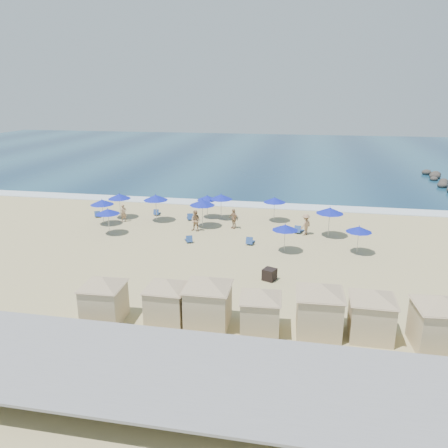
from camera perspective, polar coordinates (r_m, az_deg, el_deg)
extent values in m
plane|color=tan|center=(31.84, -2.12, -4.29)|extent=(160.00, 160.00, 0.00)
cube|color=#0D2D4A|center=(84.96, 6.29, 9.08)|extent=(160.00, 80.00, 0.06)
cube|color=white|center=(46.36, 2.16, 2.59)|extent=(160.00, 2.50, 0.08)
cube|color=gray|center=(20.47, -10.59, -15.83)|extent=(160.00, 2.20, 1.10)
cube|color=gray|center=(17.88, -14.35, -19.13)|extent=(160.00, 4.00, 0.12)
ellipsoid|color=#292522|center=(60.81, 26.63, 4.55)|extent=(1.24, 1.24, 0.81)
ellipsoid|color=#292522|center=(62.36, 26.71, 4.79)|extent=(1.16, 1.16, 0.75)
ellipsoid|color=#292522|center=(63.92, 26.78, 5.02)|extent=(1.08, 1.08, 0.70)
ellipsoid|color=#292522|center=(65.12, 25.72, 5.33)|extent=(1.00, 1.00, 0.65)
ellipsoid|color=#292522|center=(66.65, 25.83, 5.66)|extent=(1.48, 1.48, 0.96)
ellipsoid|color=#292522|center=(68.20, 25.91, 5.86)|extent=(1.40, 1.40, 0.91)
ellipsoid|color=#292522|center=(69.43, 24.94, 6.13)|extent=(1.32, 1.32, 0.86)
cube|color=black|center=(28.06, 5.96, -6.57)|extent=(0.98, 0.98, 0.75)
cube|color=#C8B289|center=(23.90, -15.37, -9.92)|extent=(2.04, 2.04, 1.96)
cube|color=tan|center=(23.48, -15.56, -7.78)|extent=(2.14, 2.14, 0.08)
pyramid|color=tan|center=(23.28, -15.66, -6.68)|extent=(4.29, 4.29, 0.49)
cube|color=#C8B289|center=(23.11, -7.44, -10.42)|extent=(1.94, 1.94, 1.93)
cube|color=tan|center=(22.68, -7.54, -8.26)|extent=(2.04, 2.04, 0.08)
pyramid|color=tan|center=(22.48, -7.58, -7.14)|extent=(4.23, 4.23, 0.48)
cube|color=#C8B289|center=(22.62, -2.09, -10.63)|extent=(2.16, 2.16, 2.13)
cube|color=tan|center=(22.15, -2.12, -8.18)|extent=(2.27, 2.27, 0.09)
pyramid|color=tan|center=(21.93, -2.14, -6.92)|extent=(4.67, 4.67, 0.53)
cube|color=#C8B289|center=(22.13, 4.76, -11.74)|extent=(1.98, 1.98, 1.86)
cube|color=tan|center=(21.70, 4.82, -9.58)|extent=(2.08, 2.08, 0.07)
pyramid|color=tan|center=(21.50, 4.85, -8.47)|extent=(4.08, 4.08, 0.47)
cube|color=#C8B289|center=(22.42, 12.28, -11.31)|extent=(2.22, 2.22, 2.13)
cube|color=tan|center=(21.95, 12.45, -8.85)|extent=(2.34, 2.34, 0.09)
pyramid|color=tan|center=(21.72, 12.54, -7.59)|extent=(4.66, 4.66, 0.53)
cube|color=#C8B289|center=(22.77, 18.64, -11.57)|extent=(2.02, 2.02, 2.01)
cube|color=tan|center=(22.32, 18.88, -9.29)|extent=(2.12, 2.12, 0.08)
pyramid|color=tan|center=(22.11, 19.01, -8.12)|extent=(4.40, 4.40, 0.50)
cube|color=#C8B289|center=(23.04, 26.14, -11.99)|extent=(2.30, 2.30, 2.12)
cube|color=tan|center=(22.57, 26.49, -9.62)|extent=(2.41, 2.41, 0.08)
pyramid|color=tan|center=(22.36, 26.67, -8.40)|extent=(4.63, 4.63, 0.53)
cylinder|color=#A5A8AD|center=(42.35, -13.42, 2.04)|extent=(0.05, 0.05, 1.93)
cone|color=#0E1BA2|center=(42.08, -13.52, 3.54)|extent=(2.13, 2.13, 0.46)
sphere|color=#0E1BA2|center=(42.02, -13.55, 3.91)|extent=(0.08, 0.08, 0.08)
cylinder|color=#A5A8AD|center=(40.62, -15.52, 1.23)|extent=(0.05, 0.05, 1.90)
cone|color=#0E1BA2|center=(40.34, -15.65, 2.77)|extent=(2.10, 2.10, 0.45)
sphere|color=#0E1BA2|center=(40.28, -15.68, 3.15)|extent=(0.08, 0.08, 0.08)
cylinder|color=#A5A8AD|center=(40.66, -8.83, 1.77)|extent=(0.05, 0.05, 2.04)
cone|color=#0E1BA2|center=(40.37, -8.91, 3.43)|extent=(2.26, 2.26, 0.48)
sphere|color=#0E1BA2|center=(40.30, -8.93, 3.84)|extent=(0.09, 0.09, 0.09)
cylinder|color=#A5A8AD|center=(37.77, -14.82, 0.04)|extent=(0.05, 0.05, 1.81)
cone|color=#0E1BA2|center=(37.48, -14.94, 1.61)|extent=(2.00, 2.00, 0.43)
sphere|color=#0E1BA2|center=(37.42, -14.97, 1.99)|extent=(0.08, 0.08, 0.08)
cylinder|color=#A5A8AD|center=(41.36, -2.19, 2.03)|extent=(0.05, 0.05, 1.77)
cone|color=#0E1BA2|center=(41.11, -2.21, 3.44)|extent=(1.96, 1.96, 0.42)
sphere|color=#0E1BA2|center=(41.05, -2.21, 3.79)|extent=(0.07, 0.07, 0.07)
cylinder|color=#A5A8AD|center=(38.45, -2.83, 1.07)|extent=(0.05, 0.05, 2.04)
cone|color=#0E1BA2|center=(38.13, -2.86, 2.81)|extent=(2.26, 2.26, 0.48)
sphere|color=#0E1BA2|center=(38.06, -2.86, 3.25)|extent=(0.09, 0.09, 0.09)
cylinder|color=#A5A8AD|center=(40.93, -0.38, 2.01)|extent=(0.05, 0.05, 1.94)
cone|color=#0E1BA2|center=(40.65, -0.38, 3.57)|extent=(2.15, 2.15, 0.46)
sphere|color=#0E1BA2|center=(40.59, -0.38, 3.96)|extent=(0.08, 0.08, 0.08)
cylinder|color=#A5A8AD|center=(32.79, 7.92, -2.17)|extent=(0.05, 0.05, 1.76)
cone|color=#0E1BA2|center=(32.46, 7.99, -0.44)|extent=(1.94, 1.94, 0.42)
sphere|color=#0E1BA2|center=(32.39, 8.01, -0.01)|extent=(0.07, 0.07, 0.07)
cylinder|color=#A5A8AD|center=(40.41, 6.57, 1.63)|extent=(0.05, 0.05, 1.86)
cone|color=#0E1BA2|center=(40.13, 6.62, 3.15)|extent=(2.05, 2.05, 0.44)
sphere|color=#0E1BA2|center=(40.07, 6.64, 3.52)|extent=(0.08, 0.08, 0.08)
cylinder|color=#A5A8AD|center=(36.87, 13.53, -0.09)|extent=(0.05, 0.05, 2.04)
cone|color=#0E1BA2|center=(36.55, 13.66, 1.72)|extent=(2.26, 2.26, 0.48)
sphere|color=#0E1BA2|center=(36.47, 13.70, 2.17)|extent=(0.09, 0.09, 0.09)
cylinder|color=#A5A8AD|center=(33.66, 17.07, -2.30)|extent=(0.05, 0.05, 1.72)
cone|color=#0E1BA2|center=(33.35, 17.22, -0.65)|extent=(1.90, 1.90, 0.41)
sphere|color=#0E1BA2|center=(33.28, 17.25, -0.24)|extent=(0.07, 0.07, 0.07)
cube|color=navy|center=(43.68, -16.18, 1.16)|extent=(0.93, 1.21, 0.30)
cube|color=navy|center=(43.18, -16.22, 1.28)|extent=(0.59, 0.49, 0.53)
cube|color=navy|center=(43.11, -8.72, 1.44)|extent=(0.59, 1.10, 0.29)
cube|color=navy|center=(42.64, -8.87, 1.56)|extent=(0.52, 0.33, 0.51)
cube|color=navy|center=(41.13, -4.48, 0.85)|extent=(0.91, 1.27, 0.32)
cube|color=navy|center=(40.60, -4.43, 0.98)|extent=(0.62, 0.48, 0.56)
cube|color=navy|center=(35.09, -4.66, -2.04)|extent=(0.89, 1.17, 0.29)
cube|color=navy|center=(34.60, -4.55, -1.94)|extent=(0.58, 0.47, 0.52)
cube|color=navy|center=(34.60, 3.48, -2.28)|extent=(0.63, 1.17, 0.31)
cube|color=navy|center=(34.08, 3.32, -2.17)|extent=(0.56, 0.35, 0.55)
cube|color=navy|center=(37.81, 9.81, -0.80)|extent=(0.89, 1.30, 0.33)
cube|color=navy|center=(37.28, 9.58, -0.66)|extent=(0.63, 0.48, 0.58)
imported|color=tan|center=(41.09, -12.98, 1.40)|extent=(0.69, 0.71, 1.63)
imported|color=tan|center=(37.37, -3.69, 0.41)|extent=(0.98, 0.81, 1.82)
imported|color=tan|center=(38.11, 1.25, 0.71)|extent=(1.07, 0.95, 1.75)
imported|color=tan|center=(37.01, 10.62, -0.05)|extent=(1.21, 1.32, 1.78)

